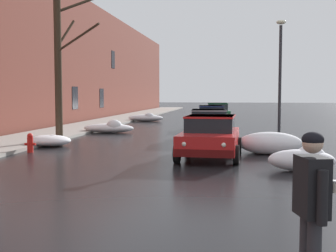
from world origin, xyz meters
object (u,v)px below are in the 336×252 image
at_px(sedan_red_approaching_near_lane, 210,135).
at_px(street_lamp_post, 280,73).
at_px(pedestrian_with_coffee, 311,200).
at_px(fire_hydrant, 30,143).
at_px(sedan_darkblue_parked_kerbside_mid, 211,117).
at_px(bare_tree_second_along_sidewalk, 59,55).
at_px(sedan_grey_parked_kerbside_close, 208,124).
at_px(sedan_green_parked_far_down_block, 217,112).

relative_size(sedan_red_approaching_near_lane, street_lamp_post, 0.74).
xyz_separation_m(pedestrian_with_coffee, fire_hydrant, (-8.26, 10.43, -0.68)).
relative_size(sedan_darkblue_parked_kerbside_mid, pedestrian_with_coffee, 2.55).
xyz_separation_m(bare_tree_second_along_sidewalk, sedan_grey_parked_kerbside_close, (6.30, 2.05, -3.07)).
bearing_deg(pedestrian_with_coffee, fire_hydrant, 128.39).
xyz_separation_m(sedan_darkblue_parked_kerbside_mid, fire_hydrant, (-5.95, -11.60, -0.40)).
height_order(bare_tree_second_along_sidewalk, sedan_green_parked_far_down_block, bare_tree_second_along_sidewalk).
bearing_deg(bare_tree_second_along_sidewalk, fire_hydrant, -88.20).
height_order(pedestrian_with_coffee, fire_hydrant, pedestrian_with_coffee).
bearing_deg(sedan_darkblue_parked_kerbside_mid, fire_hydrant, -117.16).
relative_size(sedan_red_approaching_near_lane, pedestrian_with_coffee, 2.34).
height_order(sedan_green_parked_far_down_block, street_lamp_post, street_lamp_post).
height_order(sedan_grey_parked_kerbside_close, pedestrian_with_coffee, pedestrian_with_coffee).
bearing_deg(fire_hydrant, sedan_grey_parked_kerbside_close, 39.72).
distance_m(sedan_red_approaching_near_lane, sedan_darkblue_parked_kerbside_mid, 11.97).
bearing_deg(sedan_grey_parked_kerbside_close, fire_hydrant, -140.28).
height_order(sedan_darkblue_parked_kerbside_mid, sedan_green_parked_far_down_block, same).
bearing_deg(sedan_red_approaching_near_lane, sedan_darkblue_parked_kerbside_mid, 93.15).
relative_size(bare_tree_second_along_sidewalk, sedan_red_approaching_near_lane, 1.89).
height_order(pedestrian_with_coffee, street_lamp_post, street_lamp_post).
xyz_separation_m(sedan_red_approaching_near_lane, sedan_green_parked_far_down_block, (-0.58, 19.21, 0.00)).
distance_m(pedestrian_with_coffee, fire_hydrant, 13.32).
distance_m(bare_tree_second_along_sidewalk, sedan_red_approaching_near_lane, 8.15).
distance_m(bare_tree_second_along_sidewalk, sedan_green_parked_far_down_block, 17.17).
xyz_separation_m(bare_tree_second_along_sidewalk, pedestrian_with_coffee, (8.36, -13.53, -2.79)).
relative_size(sedan_grey_parked_kerbside_close, street_lamp_post, 0.72).
height_order(bare_tree_second_along_sidewalk, sedan_darkblue_parked_kerbside_mid, bare_tree_second_along_sidewalk).
bearing_deg(pedestrian_with_coffee, sedan_darkblue_parked_kerbside_mid, 96.00).
distance_m(bare_tree_second_along_sidewalk, street_lamp_post, 10.15).
relative_size(bare_tree_second_along_sidewalk, fire_hydrant, 10.99).
bearing_deg(fire_hydrant, sedan_darkblue_parked_kerbside_mid, 62.84).
height_order(sedan_grey_parked_kerbside_close, fire_hydrant, sedan_grey_parked_kerbside_close).
xyz_separation_m(sedan_grey_parked_kerbside_close, street_lamp_post, (3.28, 1.26, 2.39)).
xyz_separation_m(sedan_grey_parked_kerbside_close, fire_hydrant, (-6.20, -5.15, -0.40)).
height_order(sedan_red_approaching_near_lane, sedan_grey_parked_kerbside_close, same).
height_order(sedan_green_parked_far_down_block, pedestrian_with_coffee, pedestrian_with_coffee).
relative_size(sedan_grey_parked_kerbside_close, pedestrian_with_coffee, 2.29).
bearing_deg(sedan_red_approaching_near_lane, street_lamp_post, 67.02).
bearing_deg(street_lamp_post, pedestrian_with_coffee, -94.13).
height_order(sedan_red_approaching_near_lane, sedan_green_parked_far_down_block, same).
bearing_deg(sedan_grey_parked_kerbside_close, pedestrian_with_coffee, -82.46).
distance_m(sedan_red_approaching_near_lane, sedan_green_parked_far_down_block, 19.22).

